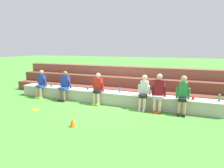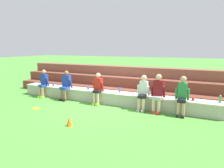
% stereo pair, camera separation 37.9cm
% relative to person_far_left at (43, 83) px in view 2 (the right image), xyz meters
% --- Properties ---
extents(ground_plane, '(80.00, 80.00, 0.00)m').
position_rel_person_far_left_xyz_m(ground_plane, '(3.34, 0.03, -0.71)').
color(ground_plane, '#4C9338').
extents(stone_seating_wall, '(9.01, 0.63, 0.51)m').
position_rel_person_far_left_xyz_m(stone_seating_wall, '(3.34, 0.32, -0.43)').
color(stone_seating_wall, '#B7AF9E').
rests_on(stone_seating_wall, ground).
extents(brick_bleachers, '(11.73, 1.80, 1.41)m').
position_rel_person_far_left_xyz_m(brick_bleachers, '(3.34, 2.04, -0.16)').
color(brick_bleachers, brown).
rests_on(brick_bleachers, ground).
extents(person_far_left, '(0.49, 0.52, 1.33)m').
position_rel_person_far_left_xyz_m(person_far_left, '(0.00, 0.00, 0.00)').
color(person_far_left, tan).
rests_on(person_far_left, ground).
extents(person_left_of_center, '(0.55, 0.56, 1.35)m').
position_rel_person_far_left_xyz_m(person_left_of_center, '(1.33, 0.02, 0.01)').
color(person_left_of_center, '#996B4C').
rests_on(person_left_of_center, ground).
extents(person_center, '(0.50, 0.48, 1.34)m').
position_rel_person_far_left_xyz_m(person_center, '(3.01, 0.01, 0.00)').
color(person_center, beige).
rests_on(person_center, ground).
extents(person_right_of_center, '(0.48, 0.59, 1.36)m').
position_rel_person_far_left_xyz_m(person_right_of_center, '(4.97, 0.04, 0.02)').
color(person_right_of_center, beige).
rests_on(person_right_of_center, ground).
extents(person_far_right, '(0.53, 0.54, 1.43)m').
position_rel_person_far_left_xyz_m(person_far_right, '(5.54, 0.03, 0.06)').
color(person_far_right, beige).
rests_on(person_far_right, ground).
extents(person_rightmost_edge, '(0.48, 0.52, 1.41)m').
position_rel_person_far_left_xyz_m(person_rightmost_edge, '(6.39, 0.01, 0.05)').
color(person_rightmost_edge, tan).
rests_on(person_rightmost_edge, ground).
extents(water_bottle_mid_left, '(0.08, 0.08, 0.24)m').
position_rel_person_far_left_xyz_m(water_bottle_mid_left, '(3.88, 0.36, -0.08)').
color(water_bottle_mid_left, blue).
rests_on(water_bottle_mid_left, stone_seating_wall).
extents(water_bottle_center_gap, '(0.08, 0.08, 0.27)m').
position_rel_person_far_left_xyz_m(water_bottle_center_gap, '(7.61, 0.36, -0.06)').
color(water_bottle_center_gap, green).
rests_on(water_bottle_center_gap, stone_seating_wall).
extents(water_bottle_mid_right, '(0.07, 0.07, 0.25)m').
position_rel_person_far_left_xyz_m(water_bottle_mid_right, '(-0.45, 0.37, -0.08)').
color(water_bottle_mid_right, silver).
rests_on(water_bottle_mid_right, stone_seating_wall).
extents(plastic_cup_left_end, '(0.09, 0.09, 0.13)m').
position_rel_person_far_left_xyz_m(plastic_cup_left_end, '(0.37, 0.28, -0.13)').
color(plastic_cup_left_end, blue).
rests_on(plastic_cup_left_end, stone_seating_wall).
extents(plastic_cup_right_end, '(0.09, 0.09, 0.11)m').
position_rel_person_far_left_xyz_m(plastic_cup_right_end, '(6.76, 0.30, -0.14)').
color(plastic_cup_right_end, red).
rests_on(plastic_cup_right_end, stone_seating_wall).
extents(plastic_cup_middle, '(0.09, 0.09, 0.13)m').
position_rel_person_far_left_xyz_m(plastic_cup_middle, '(2.35, 0.33, -0.13)').
color(plastic_cup_middle, blue).
rests_on(plastic_cup_middle, stone_seating_wall).
extents(frisbee, '(0.27, 0.27, 0.02)m').
position_rel_person_far_left_xyz_m(frisbee, '(1.07, -1.58, -0.70)').
color(frisbee, yellow).
rests_on(frisbee, ground).
extents(sports_cone, '(0.20, 0.20, 0.28)m').
position_rel_person_far_left_xyz_m(sports_cone, '(3.31, -2.39, -0.57)').
color(sports_cone, orange).
rests_on(sports_cone, ground).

